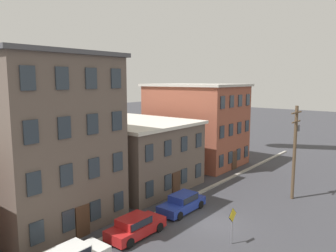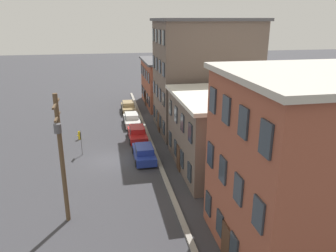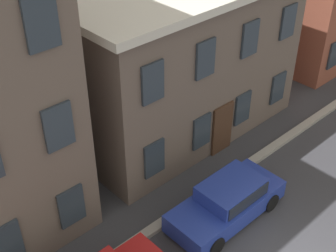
{
  "view_description": "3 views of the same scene",
  "coord_description": "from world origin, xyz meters",
  "px_view_note": "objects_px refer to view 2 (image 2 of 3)",
  "views": [
    {
      "loc": [
        -20.1,
        -11.8,
        10.61
      ],
      "look_at": [
        -1.49,
        3.21,
        7.24
      ],
      "focal_mm": 35.0,
      "sensor_mm": 36.0,
      "label": 1
    },
    {
      "loc": [
        28.28,
        0.14,
        12.46
      ],
      "look_at": [
        0.71,
        5.49,
        3.26
      ],
      "focal_mm": 35.0,
      "sensor_mm": 36.0,
      "label": 2
    },
    {
      "loc": [
        -9.02,
        -3.9,
        12.05
      ],
      "look_at": [
        -1.32,
        4.39,
        4.14
      ],
      "focal_mm": 50.0,
      "sensor_mm": 36.0,
      "label": 3
    }
  ],
  "objects_px": {
    "caution_sign": "(81,139)",
    "car_white": "(132,119)",
    "fire_hydrant": "(79,135)",
    "car_blue": "(144,152)",
    "car_tan": "(128,107)",
    "utility_pole": "(61,153)",
    "car_red": "(137,133)"
  },
  "relations": [
    {
      "from": "caution_sign",
      "to": "utility_pole",
      "type": "distance_m",
      "value": 11.34
    },
    {
      "from": "car_blue",
      "to": "fire_hydrant",
      "type": "xyz_separation_m",
      "value": [
        -6.75,
        -6.26,
        -0.27
      ]
    },
    {
      "from": "caution_sign",
      "to": "fire_hydrant",
      "type": "xyz_separation_m",
      "value": [
        -4.4,
        -0.53,
        -1.17
      ]
    },
    {
      "from": "car_tan",
      "to": "fire_hydrant",
      "type": "relative_size",
      "value": 4.58
    },
    {
      "from": "car_tan",
      "to": "car_blue",
      "type": "xyz_separation_m",
      "value": [
        16.97,
        0.14,
        0.0
      ]
    },
    {
      "from": "car_white",
      "to": "fire_hydrant",
      "type": "xyz_separation_m",
      "value": [
        4.07,
        -6.05,
        -0.27
      ]
    },
    {
      "from": "car_tan",
      "to": "car_red",
      "type": "relative_size",
      "value": 1.0
    },
    {
      "from": "fire_hydrant",
      "to": "car_red",
      "type": "bearing_deg",
      "value": 78.61
    },
    {
      "from": "car_red",
      "to": "caution_sign",
      "type": "bearing_deg",
      "value": -60.87
    },
    {
      "from": "car_white",
      "to": "car_red",
      "type": "height_order",
      "value": "same"
    },
    {
      "from": "car_white",
      "to": "car_red",
      "type": "bearing_deg",
      "value": 1.5
    },
    {
      "from": "car_tan",
      "to": "utility_pole",
      "type": "height_order",
      "value": "utility_pole"
    },
    {
      "from": "fire_hydrant",
      "to": "caution_sign",
      "type": "bearing_deg",
      "value": 6.8
    },
    {
      "from": "car_white",
      "to": "caution_sign",
      "type": "xyz_separation_m",
      "value": [
        8.47,
        -5.53,
        0.9
      ]
    },
    {
      "from": "car_red",
      "to": "car_blue",
      "type": "distance_m",
      "value": 5.5
    },
    {
      "from": "car_blue",
      "to": "car_tan",
      "type": "bearing_deg",
      "value": -179.51
    },
    {
      "from": "car_red",
      "to": "utility_pole",
      "type": "relative_size",
      "value": 0.52
    },
    {
      "from": "caution_sign",
      "to": "fire_hydrant",
      "type": "distance_m",
      "value": 4.59
    },
    {
      "from": "utility_pole",
      "to": "car_red",
      "type": "bearing_deg",
      "value": 157.03
    },
    {
      "from": "caution_sign",
      "to": "fire_hydrant",
      "type": "height_order",
      "value": "caution_sign"
    },
    {
      "from": "car_blue",
      "to": "car_white",
      "type": "bearing_deg",
      "value": -178.92
    },
    {
      "from": "car_white",
      "to": "fire_hydrant",
      "type": "bearing_deg",
      "value": -56.11
    },
    {
      "from": "fire_hydrant",
      "to": "car_white",
      "type": "bearing_deg",
      "value": 123.89
    },
    {
      "from": "car_tan",
      "to": "fire_hydrant",
      "type": "xyz_separation_m",
      "value": [
        10.22,
        -6.11,
        -0.27
      ]
    },
    {
      "from": "car_tan",
      "to": "car_red",
      "type": "xyz_separation_m",
      "value": [
        11.47,
        0.08,
        0.0
      ]
    },
    {
      "from": "caution_sign",
      "to": "car_white",
      "type": "bearing_deg",
      "value": 146.88
    },
    {
      "from": "car_white",
      "to": "utility_pole",
      "type": "xyz_separation_m",
      "value": [
        19.37,
        -5.82,
        3.98
      ]
    },
    {
      "from": "caution_sign",
      "to": "utility_pole",
      "type": "xyz_separation_m",
      "value": [
        10.91,
        -0.29,
        3.08
      ]
    },
    {
      "from": "car_blue",
      "to": "caution_sign",
      "type": "bearing_deg",
      "value": -112.25
    },
    {
      "from": "car_white",
      "to": "car_red",
      "type": "xyz_separation_m",
      "value": [
        5.31,
        0.14,
        0.0
      ]
    },
    {
      "from": "car_tan",
      "to": "fire_hydrant",
      "type": "bearing_deg",
      "value": -30.88
    },
    {
      "from": "car_tan",
      "to": "car_blue",
      "type": "bearing_deg",
      "value": 0.49
    }
  ]
}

